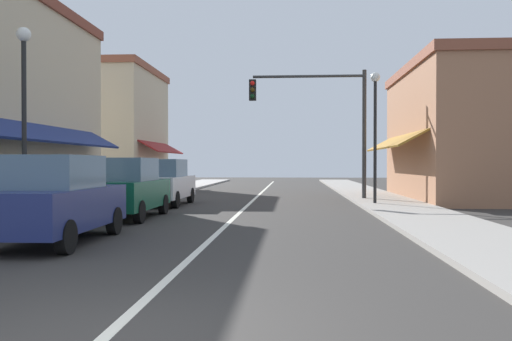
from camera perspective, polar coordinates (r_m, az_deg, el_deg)
The scene contains 12 objects.
ground_plane at distance 22.69m, azimuth -0.49°, elevation -3.32°, with size 80.00×80.00×0.00m, color #33302D.
sidewalk_left at distance 23.75m, azimuth -13.86°, elevation -3.02°, with size 2.60×56.00×0.12m, color #A39E99.
sidewalk_right at distance 22.93m, azimuth 13.37°, elevation -3.15°, with size 2.60×56.00×0.12m, color gray.
lane_center_stripe at distance 22.69m, azimuth -0.49°, elevation -3.32°, with size 0.14×52.00×0.01m, color silver.
storefront_right_block at distance 25.63m, azimuth 20.18°, elevation 3.83°, with size 5.53×10.20×6.01m.
storefront_far_left at distance 34.34m, azimuth -14.28°, elevation 4.26°, with size 5.63×8.20×7.46m.
parked_car_nearest_left at distance 11.61m, azimuth -20.54°, elevation -2.89°, with size 1.84×4.13×1.77m.
parked_car_second_left at distance 16.30m, azimuth -13.59°, elevation -1.84°, with size 1.78×4.10×1.77m.
parked_car_third_left at distance 21.07m, azimuth -9.77°, elevation -1.25°, with size 1.82×4.12×1.77m.
traffic_signal_mast_arm at distance 23.63m, azimuth 7.14°, elevation 6.19°, with size 5.05×0.50×5.64m.
street_lamp_left_near at distance 14.89m, azimuth -23.25°, elevation 7.46°, with size 0.36×0.36×5.03m.
street_lamp_right_mid at distance 20.90m, azimuth 12.44°, elevation 5.56°, with size 0.36×0.36×5.04m.
Camera 1 is at (1.73, -4.57, 1.60)m, focal length 37.96 mm.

